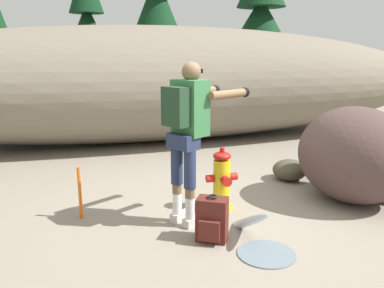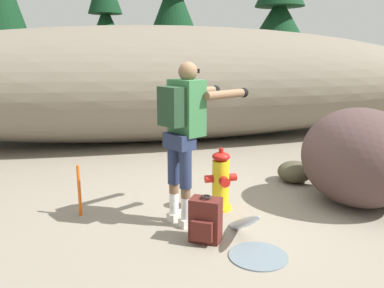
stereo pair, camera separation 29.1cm
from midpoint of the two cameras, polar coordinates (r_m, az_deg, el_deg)
ground_plane at (r=4.74m, az=4.20°, el=-10.02°), size 56.00×56.00×0.04m
dirt_embankment at (r=8.53m, az=-6.12°, el=8.63°), size 13.87×3.20×2.40m
fire_hydrant at (r=4.71m, az=2.56°, el=-5.38°), size 0.38×0.33×0.75m
hydrant_water_jet at (r=4.14m, az=6.17°, el=-12.18°), size 0.55×1.32×0.67m
utility_worker at (r=4.15m, az=-2.43°, el=3.01°), size 1.04×0.81×1.74m
spare_backpack at (r=3.98m, az=0.77°, el=-10.93°), size 0.36×0.36×0.47m
boulder_large at (r=6.72m, az=21.00°, el=-0.90°), size 1.23×1.30×0.64m
boulder_mid at (r=5.24m, az=20.99°, el=-1.47°), size 1.60×1.74×1.20m
boulder_outlier at (r=5.97m, az=12.59°, el=-3.68°), size 0.71×0.70×0.30m
pine_tree_left at (r=14.72m, az=-15.47°, el=16.54°), size 1.82×1.82×4.97m
pine_tree_center at (r=13.21m, az=-5.81°, el=19.82°), size 2.25×2.25×6.12m
pine_tree_right at (r=15.08m, az=9.32°, el=17.69°), size 2.71×2.71×5.32m
survey_stake at (r=4.67m, az=-17.62°, el=-6.78°), size 0.04×0.04×0.60m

